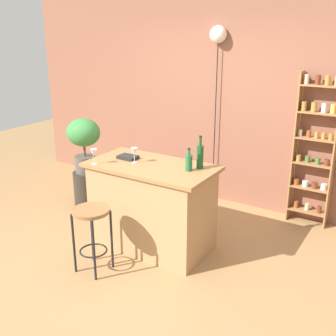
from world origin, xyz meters
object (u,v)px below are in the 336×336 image
at_px(bottle_vinegar, 189,162).
at_px(spice_shelf, 314,148).
at_px(wine_glass_center, 134,152).
at_px(plant_stool, 87,189).
at_px(bottle_wine_red, 200,156).
at_px(potted_plant, 84,139).
at_px(bar_stool, 92,225).
at_px(cookbook, 128,157).
at_px(pendant_globe_light, 218,37).
at_px(wine_glass_left, 94,153).

bearing_deg(bottle_vinegar, spice_shelf, 58.46).
relative_size(spice_shelf, wine_glass_center, 11.32).
distance_m(plant_stool, bottle_wine_red, 2.01).
height_order(plant_stool, bottle_wine_red, bottle_wine_red).
relative_size(potted_plant, wine_glass_center, 4.42).
xyz_separation_m(bar_stool, potted_plant, (-1.11, 1.12, 0.45)).
height_order(plant_stool, potted_plant, potted_plant).
height_order(bottle_vinegar, wine_glass_center, bottle_vinegar).
xyz_separation_m(bottle_wine_red, cookbook, (-0.82, -0.14, -0.11)).
relative_size(bottle_wine_red, pendant_globe_light, 0.15).
xyz_separation_m(plant_stool, cookbook, (1.00, -0.37, 0.72)).
height_order(potted_plant, pendant_globe_light, pendant_globe_light).
relative_size(bottle_wine_red, wine_glass_left, 2.08).
xyz_separation_m(spice_shelf, bottle_vinegar, (-0.89, -1.45, 0.07)).
distance_m(bar_stool, pendant_globe_light, 2.84).
relative_size(bar_stool, wine_glass_center, 4.07).
relative_size(bottle_wine_red, wine_glass_center, 2.08).
relative_size(wine_glass_center, pendant_globe_light, 0.07).
bearing_deg(wine_glass_left, bottle_vinegar, 20.00).
xyz_separation_m(bottle_wine_red, wine_glass_center, (-0.67, -0.21, -0.01)).
xyz_separation_m(cookbook, pendant_globe_light, (0.33, 1.50, 1.23)).
bearing_deg(plant_stool, pendant_globe_light, 40.62).
relative_size(potted_plant, bottle_wine_red, 2.12).
height_order(spice_shelf, cookbook, spice_shelf).
height_order(potted_plant, bottle_wine_red, bottle_wine_red).
xyz_separation_m(potted_plant, wine_glass_center, (1.14, -0.44, 0.12)).
xyz_separation_m(bottle_wine_red, wine_glass_left, (-1.01, -0.48, -0.01)).
height_order(potted_plant, wine_glass_center, potted_plant).
height_order(bar_stool, cookbook, cookbook).
relative_size(bottle_vinegar, bottle_wine_red, 0.69).
distance_m(bar_stool, bottle_wine_red, 1.28).
height_order(bar_stool, wine_glass_left, wine_glass_left).
distance_m(bar_stool, bottle_vinegar, 1.14).
bearing_deg(bar_stool, plant_stool, 134.69).
bearing_deg(potted_plant, wine_glass_center, -21.11).
distance_m(plant_stool, wine_glass_left, 1.35).
xyz_separation_m(bar_stool, bottle_wine_red, (0.70, 0.90, 0.58)).
bearing_deg(bottle_wine_red, pendant_globe_light, 109.86).
xyz_separation_m(bottle_vinegar, wine_glass_left, (-0.95, -0.35, 0.03)).
xyz_separation_m(bottle_vinegar, wine_glass_center, (-0.62, -0.08, 0.03)).
distance_m(bar_stool, wine_glass_center, 0.89).
bearing_deg(bottle_wine_red, wine_glass_center, -162.43).
xyz_separation_m(wine_glass_left, wine_glass_center, (0.33, 0.26, 0.00)).
relative_size(plant_stool, pendant_globe_light, 0.21).
bearing_deg(bottle_vinegar, cookbook, -179.15).
bearing_deg(wine_glass_left, bar_stool, -54.22).
xyz_separation_m(wine_glass_center, cookbook, (-0.14, 0.07, -0.10)).
xyz_separation_m(plant_stool, pendant_globe_light, (1.32, 1.14, 1.96)).
bearing_deg(cookbook, plant_stool, 160.20).
relative_size(bar_stool, spice_shelf, 0.36).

